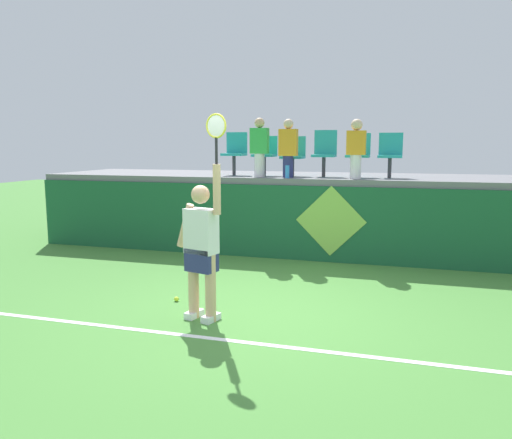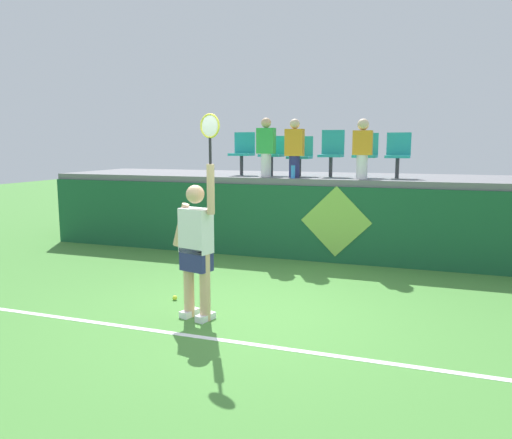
# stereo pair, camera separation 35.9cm
# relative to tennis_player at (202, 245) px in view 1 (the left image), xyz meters

# --- Properties ---
(ground_plane) EXTENTS (40.00, 40.00, 0.00)m
(ground_plane) POSITION_rel_tennis_player_xyz_m (0.50, 0.34, -0.92)
(ground_plane) COLOR #478438
(court_back_wall) EXTENTS (11.04, 0.20, 1.38)m
(court_back_wall) POSITION_rel_tennis_player_xyz_m (0.50, 3.53, -0.23)
(court_back_wall) COLOR #195633
(court_back_wall) RESTS_ON ground_plane
(spectator_platform) EXTENTS (11.04, 2.50, 0.12)m
(spectator_platform) POSITION_rel_tennis_player_xyz_m (0.50, 4.73, 0.52)
(spectator_platform) COLOR slate
(spectator_platform) RESTS_ON court_back_wall
(court_baseline_stripe) EXTENTS (9.94, 0.08, 0.01)m
(court_baseline_stripe) POSITION_rel_tennis_player_xyz_m (0.50, -0.54, -0.92)
(court_baseline_stripe) COLOR white
(court_baseline_stripe) RESTS_ON ground_plane
(tennis_player) EXTENTS (0.74, 0.35, 2.46)m
(tennis_player) POSITION_rel_tennis_player_xyz_m (0.00, 0.00, 0.00)
(tennis_player) COLOR white
(tennis_player) RESTS_ON ground_plane
(tennis_ball) EXTENTS (0.07, 0.07, 0.07)m
(tennis_ball) POSITION_rel_tennis_player_xyz_m (-0.62, 0.55, -0.89)
(tennis_ball) COLOR #D1E533
(tennis_ball) RESTS_ON ground_plane
(water_bottle) EXTENTS (0.08, 0.08, 0.24)m
(water_bottle) POSITION_rel_tennis_player_xyz_m (0.22, 3.62, 0.70)
(water_bottle) COLOR #338CE5
(water_bottle) RESTS_ON spectator_platform
(stadium_chair_0) EXTENTS (0.44, 0.42, 0.87)m
(stadium_chair_0) POSITION_rel_tennis_player_xyz_m (-1.04, 4.31, 1.07)
(stadium_chair_0) COLOR #38383D
(stadium_chair_0) RESTS_ON spectator_platform
(stadium_chair_1) EXTENTS (0.44, 0.42, 0.79)m
(stadium_chair_1) POSITION_rel_tennis_player_xyz_m (-0.40, 4.30, 1.04)
(stadium_chair_1) COLOR #38383D
(stadium_chair_1) RESTS_ON spectator_platform
(stadium_chair_2) EXTENTS (0.44, 0.42, 0.78)m
(stadium_chair_2) POSITION_rel_tennis_player_xyz_m (0.18, 4.30, 1.01)
(stadium_chair_2) COLOR #38383D
(stadium_chair_2) RESTS_ON spectator_platform
(stadium_chair_3) EXTENTS (0.44, 0.42, 0.90)m
(stadium_chair_3) POSITION_rel_tennis_player_xyz_m (0.80, 4.31, 1.07)
(stadium_chair_3) COLOR #38383D
(stadium_chair_3) RESTS_ON spectator_platform
(stadium_chair_4) EXTENTS (0.44, 0.42, 0.84)m
(stadium_chair_4) POSITION_rel_tennis_player_xyz_m (1.44, 4.31, 1.05)
(stadium_chair_4) COLOR #38383D
(stadium_chair_4) RESTS_ON spectator_platform
(stadium_chair_5) EXTENTS (0.44, 0.42, 0.84)m
(stadium_chair_5) POSITION_rel_tennis_player_xyz_m (2.03, 4.31, 1.05)
(stadium_chair_5) COLOR #38383D
(stadium_chair_5) RESTS_ON spectator_platform
(spectator_0) EXTENTS (0.34, 0.20, 1.10)m
(spectator_0) POSITION_rel_tennis_player_xyz_m (0.18, 3.84, 1.14)
(spectator_0) COLOR navy
(spectator_0) RESTS_ON spectator_platform
(spectator_1) EXTENTS (0.34, 0.21, 1.08)m
(spectator_1) POSITION_rel_tennis_player_xyz_m (1.44, 3.85, 1.15)
(spectator_1) COLOR white
(spectator_1) RESTS_ON spectator_platform
(spectator_2) EXTENTS (0.34, 0.20, 1.13)m
(spectator_2) POSITION_rel_tennis_player_xyz_m (-0.40, 3.89, 1.17)
(spectator_2) COLOR white
(spectator_2) RESTS_ON spectator_platform
(wall_signage_mount) EXTENTS (1.27, 0.01, 1.39)m
(wall_signage_mount) POSITION_rel_tennis_player_xyz_m (1.07, 3.42, -0.92)
(wall_signage_mount) COLOR #195633
(wall_signage_mount) RESTS_ON ground_plane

